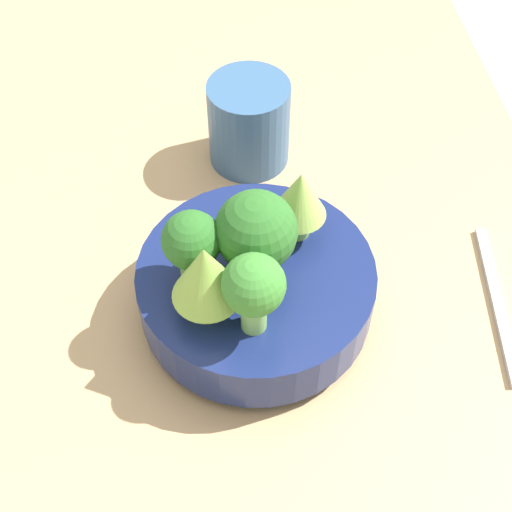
% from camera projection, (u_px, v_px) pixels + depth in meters
% --- Properties ---
extents(ground_plane, '(6.00, 6.00, 0.00)m').
position_uv_depth(ground_plane, '(238.00, 335.00, 0.69)').
color(ground_plane, beige).
extents(table, '(1.11, 0.68, 0.05)m').
position_uv_depth(table, '(237.00, 322.00, 0.67)').
color(table, tan).
rests_on(table, ground_plane).
extents(bowl, '(0.21, 0.21, 0.06)m').
position_uv_depth(bowl, '(256.00, 289.00, 0.62)').
color(bowl, navy).
rests_on(bowl, table).
extents(broccoli_floret_center, '(0.07, 0.07, 0.09)m').
position_uv_depth(broccoli_floret_center, '(256.00, 232.00, 0.56)').
color(broccoli_floret_center, '#7AB256').
rests_on(broccoli_floret_center, bowl).
extents(romanesco_piece_far, '(0.06, 0.06, 0.08)m').
position_uv_depth(romanesco_piece_far, '(205.00, 274.00, 0.54)').
color(romanesco_piece_far, '#7AB256').
rests_on(romanesco_piece_far, bowl).
extents(broccoli_floret_back, '(0.05, 0.05, 0.07)m').
position_uv_depth(broccoli_floret_back, '(192.00, 244.00, 0.56)').
color(broccoli_floret_back, '#609347').
rests_on(broccoli_floret_back, bowl).
extents(broccoli_floret_left, '(0.05, 0.05, 0.08)m').
position_uv_depth(broccoli_floret_left, '(254.00, 288.00, 0.53)').
color(broccoli_floret_left, '#7AB256').
rests_on(broccoli_floret_left, bowl).
extents(romanesco_piece_near, '(0.05, 0.05, 0.07)m').
position_uv_depth(romanesco_piece_near, '(300.00, 197.00, 0.59)').
color(romanesco_piece_near, '#7AB256').
rests_on(romanesco_piece_near, bowl).
extents(cup, '(0.09, 0.09, 0.09)m').
position_uv_depth(cup, '(249.00, 123.00, 0.74)').
color(cup, '#33567F').
rests_on(cup, table).
extents(fork, '(0.17, 0.03, 0.01)m').
position_uv_depth(fork, '(497.00, 302.00, 0.66)').
color(fork, '#B2B2B7').
rests_on(fork, table).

